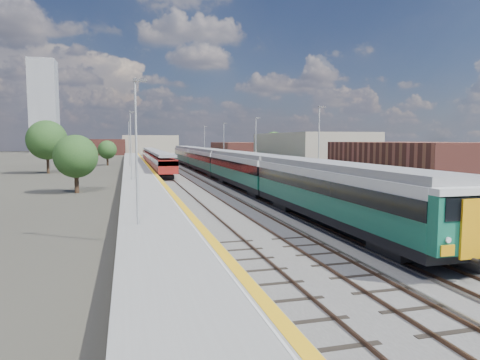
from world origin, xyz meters
name	(u,v)px	position (x,y,z in m)	size (l,w,h in m)	color
ground	(199,175)	(0.00, 50.00, 0.00)	(320.00, 320.00, 0.00)	#47443A
ballast_bed	(182,174)	(-2.25, 52.50, 0.03)	(10.50, 155.00, 0.06)	#565451
tracks	(185,173)	(-1.65, 54.18, 0.11)	(8.96, 160.00, 0.17)	#4C3323
platform_right	(229,170)	(5.28, 52.49, 0.54)	(4.70, 155.00, 8.52)	slate
platform_left	(138,172)	(-9.05, 52.49, 0.52)	(4.30, 155.00, 8.52)	slate
buildings	(103,124)	(-18.12, 138.60, 10.70)	(72.00, 185.50, 40.00)	brown
green_train	(222,163)	(1.50, 40.65, 2.37)	(3.06, 84.99, 3.36)	black
red_train	(155,158)	(-5.50, 67.51, 1.96)	(2.63, 53.45, 3.32)	black
tree_a	(76,156)	(-15.66, 31.51, 3.73)	(4.37, 4.37, 5.93)	#382619
tree_b	(47,140)	(-22.89, 59.44, 5.36)	(6.28, 6.28, 8.51)	#382619
tree_c	(107,150)	(-14.57, 79.63, 3.30)	(3.88, 3.88, 5.26)	#382619
tree_d	(274,144)	(19.61, 71.56, 4.47)	(5.23, 5.23, 7.09)	#382619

